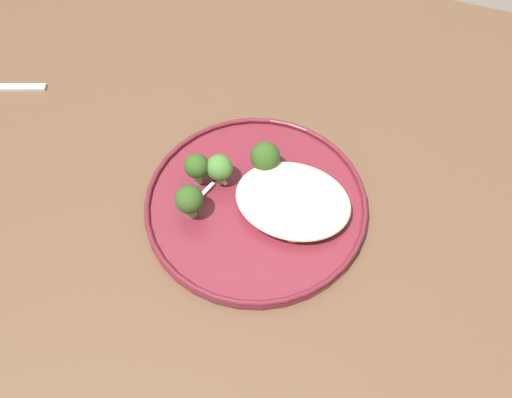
{
  "coord_description": "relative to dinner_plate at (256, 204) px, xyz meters",
  "views": [
    {
      "loc": [
        0.09,
        -0.41,
        1.36
      ],
      "look_at": [
        -0.04,
        -0.02,
        0.76
      ],
      "focal_mm": 39.65,
      "sensor_mm": 36.0,
      "label": 1
    }
  ],
  "objects": [
    {
      "name": "ground",
      "position": [
        0.04,
        0.02,
        -0.75
      ],
      "size": [
        6.0,
        6.0,
        0.0
      ],
      "primitive_type": "plane",
      "color": "#665B51"
    },
    {
      "name": "wooden_dining_table",
      "position": [
        0.04,
        0.02,
        -0.09
      ],
      "size": [
        1.4,
        1.0,
        0.74
      ],
      "color": "brown",
      "rests_on": "ground"
    },
    {
      "name": "dinner_plate",
      "position": [
        0.0,
        0.0,
        0.0
      ],
      "size": [
        0.29,
        0.29,
        0.02
      ],
      "color": "maroon",
      "rests_on": "wooden_dining_table"
    },
    {
      "name": "noodle_bed",
      "position": [
        0.05,
        0.01,
        0.02
      ],
      "size": [
        0.15,
        0.12,
        0.03
      ],
      "color": "beige",
      "rests_on": "dinner_plate"
    },
    {
      "name": "seared_scallop_tiny_bay",
      "position": [
        0.09,
        0.0,
        0.01
      ],
      "size": [
        0.03,
        0.03,
        0.02
      ],
      "color": "#E5C689",
      "rests_on": "dinner_plate"
    },
    {
      "name": "seared_scallop_center_golden",
      "position": [
        0.01,
        0.03,
        0.01
      ],
      "size": [
        0.02,
        0.02,
        0.01
      ],
      "color": "#E5C689",
      "rests_on": "dinner_plate"
    },
    {
      "name": "seared_scallop_half_hidden",
      "position": [
        0.06,
        -0.03,
        0.01
      ],
      "size": [
        0.03,
        0.03,
        0.01
      ],
      "color": "#E5C689",
      "rests_on": "dinner_plate"
    },
    {
      "name": "seared_scallop_right_edge",
      "position": [
        0.09,
        0.03,
        0.01
      ],
      "size": [
        0.03,
        0.03,
        0.02
      ],
      "color": "beige",
      "rests_on": "dinner_plate"
    },
    {
      "name": "broccoli_floret_split_head",
      "position": [
        -0.01,
        0.05,
        0.03
      ],
      "size": [
        0.04,
        0.04,
        0.05
      ],
      "color": "#7A994C",
      "rests_on": "dinner_plate"
    },
    {
      "name": "broccoli_floret_beside_noodles",
      "position": [
        -0.06,
        0.02,
        0.03
      ],
      "size": [
        0.03,
        0.03,
        0.05
      ],
      "color": "#89A356",
      "rests_on": "dinner_plate"
    },
    {
      "name": "broccoli_floret_tall_stalk",
      "position": [
        -0.08,
        0.01,
        0.03
      ],
      "size": [
        0.03,
        0.03,
        0.05
      ],
      "color": "#89A356",
      "rests_on": "dinner_plate"
    },
    {
      "name": "broccoli_floret_rear_charred",
      "position": [
        -0.07,
        -0.04,
        0.03
      ],
      "size": [
        0.04,
        0.04,
        0.05
      ],
      "color": "#7A994C",
      "rests_on": "dinner_plate"
    },
    {
      "name": "onion_sliver_pale_crescent",
      "position": [
        -0.07,
        -0.01,
        0.01
      ],
      "size": [
        0.02,
        0.04,
        0.0
      ],
      "primitive_type": "cube",
      "rotation": [
        0.0,
        0.0,
        4.41
      ],
      "color": "silver",
      "rests_on": "dinner_plate"
    },
    {
      "name": "onion_sliver_short_strip",
      "position": [
        -0.06,
        0.02,
        0.01
      ],
      "size": [
        0.03,
        0.02,
        0.0
      ],
      "primitive_type": "cube",
      "rotation": [
        0.0,
        0.0,
        2.55
      ],
      "color": "silver",
      "rests_on": "dinner_plate"
    }
  ]
}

